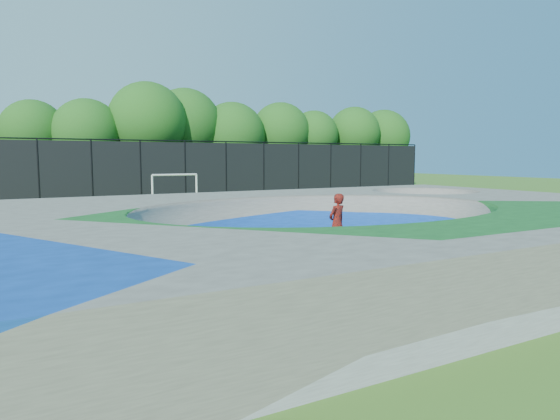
% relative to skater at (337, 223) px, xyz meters
% --- Properties ---
extents(ground, '(120.00, 120.00, 0.00)m').
position_rel_skater_xyz_m(ground, '(-0.88, -0.55, -0.90)').
color(ground, '#39651C').
rests_on(ground, ground).
extents(skate_deck, '(22.00, 14.00, 1.50)m').
position_rel_skater_xyz_m(skate_deck, '(-0.88, -0.55, -0.15)').
color(skate_deck, gray).
rests_on(skate_deck, ground).
extents(skater, '(0.75, 0.60, 1.80)m').
position_rel_skater_xyz_m(skater, '(0.00, 0.00, 0.00)').
color(skater, '#AB1C0D').
rests_on(skater, ground).
extents(skateboard, '(0.81, 0.40, 0.05)m').
position_rel_skater_xyz_m(skateboard, '(0.00, 0.00, -0.87)').
color(skateboard, black).
rests_on(skateboard, ground).
extents(soccer_goal, '(2.88, 0.12, 1.90)m').
position_rel_skater_xyz_m(soccer_goal, '(0.40, 17.33, 0.42)').
color(soccer_goal, silver).
rests_on(soccer_goal, ground).
extents(fence, '(48.09, 0.09, 4.04)m').
position_rel_skater_xyz_m(fence, '(-0.88, 20.45, 1.20)').
color(fence, black).
rests_on(fence, ground).
extents(treeline, '(53.53, 7.57, 8.37)m').
position_rel_skater_xyz_m(treeline, '(-2.35, 25.44, 4.20)').
color(treeline, '#4A3425').
rests_on(treeline, ground).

